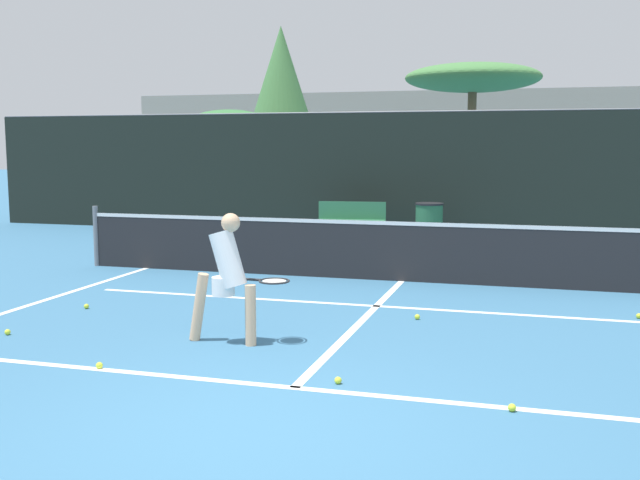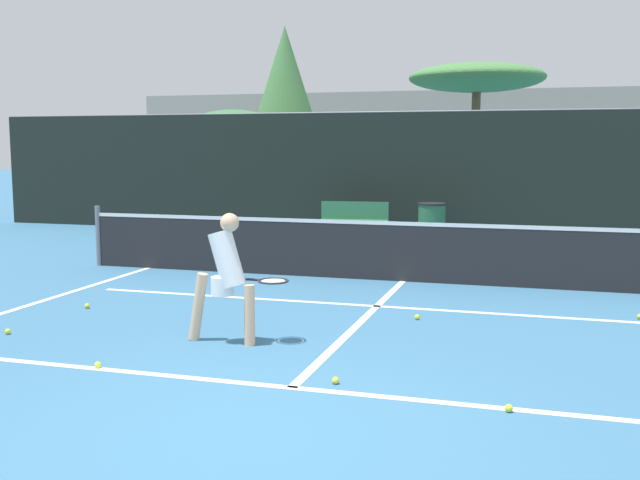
% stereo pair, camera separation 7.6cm
% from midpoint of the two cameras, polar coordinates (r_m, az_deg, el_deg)
% --- Properties ---
extents(ground_plane, '(100.00, 100.00, 0.00)m').
position_cam_midpoint_polar(ground_plane, '(5.84, -5.28, -14.36)').
color(ground_plane, teal).
extents(court_baseline_near, '(11.00, 0.10, 0.01)m').
position_cam_midpoint_polar(court_baseline_near, '(6.78, -1.83, -11.18)').
color(court_baseline_near, white).
rests_on(court_baseline_near, ground).
extents(court_service_line, '(8.25, 0.10, 0.01)m').
position_cam_midpoint_polar(court_service_line, '(10.07, 4.57, -5.04)').
color(court_service_line, white).
rests_on(court_service_line, ground).
extents(court_center_mark, '(0.10, 5.45, 0.01)m').
position_cam_midpoint_polar(court_center_mark, '(9.31, 3.52, -6.06)').
color(court_center_mark, white).
rests_on(court_center_mark, ground).
extents(court_sideline_left, '(0.10, 6.45, 0.01)m').
position_cam_midpoint_polar(court_sideline_left, '(11.20, -19.63, -4.20)').
color(court_sideline_left, white).
rests_on(court_sideline_left, ground).
extents(net, '(11.09, 0.09, 1.07)m').
position_cam_midpoint_polar(net, '(11.84, 6.55, -0.72)').
color(net, slate).
rests_on(net, ground).
extents(fence_back, '(24.00, 0.06, 2.93)m').
position_cam_midpoint_polar(fence_back, '(17.55, 9.98, 4.91)').
color(fence_back, black).
rests_on(fence_back, ground).
extents(player_practicing, '(1.12, 0.50, 1.43)m').
position_cam_midpoint_polar(player_practicing, '(8.13, -6.84, -2.44)').
color(player_practicing, '#DBAD84').
rests_on(player_practicing, ground).
extents(tennis_ball_scattered_0, '(0.07, 0.07, 0.07)m').
position_cam_midpoint_polar(tennis_ball_scattered_0, '(10.14, 23.38, -5.37)').
color(tennis_ball_scattered_0, '#D1E033').
rests_on(tennis_ball_scattered_0, ground).
extents(tennis_ball_scattered_1, '(0.07, 0.07, 0.07)m').
position_cam_midpoint_polar(tennis_ball_scattered_1, '(6.88, 1.51, -10.64)').
color(tennis_ball_scattered_1, '#D1E033').
rests_on(tennis_ball_scattered_1, ground).
extents(tennis_ball_scattered_2, '(0.07, 0.07, 0.07)m').
position_cam_midpoint_polar(tennis_ball_scattered_2, '(7.63, -16.29, -9.12)').
color(tennis_ball_scattered_2, '#D1E033').
rests_on(tennis_ball_scattered_2, ground).
extents(tennis_ball_scattered_3, '(0.07, 0.07, 0.07)m').
position_cam_midpoint_polar(tennis_ball_scattered_3, '(9.29, -22.47, -6.46)').
color(tennis_ball_scattered_3, '#D1E033').
rests_on(tennis_ball_scattered_3, ground).
extents(tennis_ball_scattered_4, '(0.07, 0.07, 0.07)m').
position_cam_midpoint_polar(tennis_ball_scattered_4, '(10.37, -17.12, -4.82)').
color(tennis_ball_scattered_4, '#D1E033').
rests_on(tennis_ball_scattered_4, ground).
extents(tennis_ball_scattered_5, '(0.07, 0.07, 0.07)m').
position_cam_midpoint_polar(tennis_ball_scattered_5, '(6.39, 14.53, -12.30)').
color(tennis_ball_scattered_5, '#D1E033').
rests_on(tennis_ball_scattered_5, ground).
extents(tennis_ball_scattered_6, '(0.07, 0.07, 0.07)m').
position_cam_midpoint_polar(tennis_ball_scattered_6, '(9.37, 7.64, -5.84)').
color(tennis_ball_scattered_6, '#D1E033').
rests_on(tennis_ball_scattered_6, ground).
extents(courtside_bench, '(1.57, 0.56, 0.86)m').
position_cam_midpoint_polar(courtside_bench, '(16.97, 2.75, 1.58)').
color(courtside_bench, '#33724C').
rests_on(courtside_bench, ground).
extents(trash_bin, '(0.62, 0.62, 0.88)m').
position_cam_midpoint_polar(trash_bin, '(16.58, 8.64, 1.29)').
color(trash_bin, '#28603D').
rests_on(trash_bin, ground).
extents(parked_car, '(1.81, 4.18, 1.33)m').
position_cam_midpoint_polar(parked_car, '(20.74, 2.98, 2.88)').
color(parked_car, '#B7B7BC').
rests_on(parked_car, ground).
extents(tree_west, '(4.30, 4.30, 4.71)m').
position_cam_midpoint_polar(tree_west, '(24.79, 11.94, 11.91)').
color(tree_west, brown).
rests_on(tree_west, ground).
extents(tree_mid, '(2.26, 2.26, 6.01)m').
position_cam_midpoint_polar(tree_mid, '(25.21, -2.60, 12.00)').
color(tree_mid, brown).
rests_on(tree_mid, ground).
extents(tree_east, '(2.87, 2.87, 3.41)m').
position_cam_midpoint_polar(tree_east, '(27.69, -6.54, 8.82)').
color(tree_east, brown).
rests_on(tree_east, ground).
extents(building_far, '(36.00, 2.40, 4.66)m').
position_cam_midpoint_polar(building_far, '(36.68, 13.57, 7.36)').
color(building_far, gray).
rests_on(building_far, ground).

